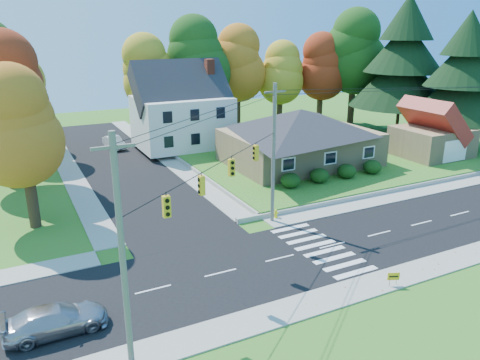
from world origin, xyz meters
The scene contains 26 objects.
ground centered at (0.00, 0.00, 0.00)m, with size 120.00×120.00×0.00m, color #3D7923.
road_main centered at (0.00, 0.00, 0.01)m, with size 90.00×8.00×0.02m, color black.
road_cross centered at (-8.00, 26.00, 0.01)m, with size 8.00×44.00×0.02m, color black.
sidewalk_north centered at (0.00, 5.00, 0.04)m, with size 90.00×2.00×0.08m, color #9C9A90.
sidewalk_south centered at (0.00, -5.00, 0.04)m, with size 90.00×2.00×0.08m, color #9C9A90.
lawn centered at (13.00, 21.00, 0.25)m, with size 30.00×30.00×0.50m, color #3D7923.
ranch_house centered at (8.00, 16.00, 3.27)m, with size 14.60×10.60×5.40m.
colonial_house centered at (0.04, 28.00, 4.58)m, with size 10.40×8.40×9.60m.
garage centered at (22.00, 11.99, 2.84)m, with size 7.30×6.30×4.60m.
hedge_row centered at (7.50, 9.80, 1.14)m, with size 10.70×1.70×1.27m.
traffic_infrastructure centered at (-0.15, 1.35, 5.15)m, with size 38.10×10.66×10.00m.
tree_lot_0 centered at (-2.00, 34.00, 8.31)m, with size 6.72×6.72×12.51m.
tree_lot_1 centered at (4.00, 33.00, 9.61)m, with size 7.84×7.84×14.60m.
tree_lot_2 centered at (10.00, 34.00, 8.96)m, with size 7.28×7.28×13.56m.
tree_lot_3 centered at (16.00, 33.00, 7.65)m, with size 6.16×6.16×11.47m.
tree_lot_4 centered at (22.00, 32.00, 8.31)m, with size 6.72×6.72×12.51m.
tree_lot_5 centered at (26.00, 30.00, 10.27)m, with size 8.40×8.40×15.64m.
conifer_east_a centered at (27.00, 22.00, 9.39)m, with size 12.80×12.80×16.96m.
conifer_east_b centered at (28.00, 14.00, 8.28)m, with size 11.20×11.20×14.84m.
tree_west_0 centered at (-17.00, 12.00, 7.15)m, with size 6.16×6.16×11.47m.
tree_west_1 centered at (-18.00, 22.00, 8.46)m, with size 7.28×7.28×13.56m.
tree_west_2 centered at (-17.00, 32.00, 7.81)m, with size 6.72×6.72×12.51m.
silver_sedan centered at (-17.06, -1.61, 0.69)m, with size 1.89×4.65×1.35m, color #A2A3AE.
white_car centered at (-6.99, 32.12, 0.72)m, with size 1.48×4.24×1.40m, color silver.
fire_hydrant centered at (-0.96, 5.55, 0.34)m, with size 0.40×0.31×0.71m.
yard_sign centered at (-0.18, -5.57, 0.60)m, with size 0.63×0.29×0.84m.
Camera 1 is at (-17.78, -21.92, 13.52)m, focal length 35.00 mm.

